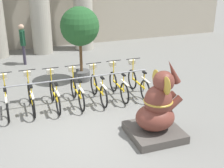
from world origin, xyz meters
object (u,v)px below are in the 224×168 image
object	(u,v)px
potted_tree	(80,29)
elephant_statue	(157,112)
bicycle_5	(118,85)
bicycle_1	(31,96)
person_pedestrian	(23,41)
bicycle_0	(6,100)
bicycle_3	(77,91)
bicycle_4	(98,88)
bicycle_6	(138,82)
bicycle_2	(54,94)

from	to	relation	value
potted_tree	elephant_statue	bearing A→B (deg)	-79.62
bicycle_5	elephant_statue	size ratio (longest dim) A/B	0.85
bicycle_1	person_pedestrian	world-z (taller)	person_pedestrian
bicycle_0	bicycle_3	world-z (taller)	same
bicycle_3	elephant_statue	xyz separation A→B (m)	(1.38, -2.43, 0.25)
bicycle_0	potted_tree	world-z (taller)	potted_tree
bicycle_4	elephant_statue	distance (m)	2.56
bicycle_6	bicycle_5	bearing A→B (deg)	178.34
bicycle_4	bicycle_6	world-z (taller)	same
bicycle_1	elephant_statue	bearing A→B (deg)	-42.64
bicycle_1	bicycle_3	distance (m)	1.33
bicycle_6	elephant_statue	world-z (taller)	elephant_statue
elephant_statue	person_pedestrian	size ratio (longest dim) A/B	1.19
bicycle_6	potted_tree	xyz separation A→B (m)	(-1.38, 1.77, 1.43)
bicycle_1	bicycle_5	bearing A→B (deg)	-0.33
bicycle_5	bicycle_2	bearing A→B (deg)	-178.92
bicycle_1	bicycle_4	distance (m)	1.99
bicycle_5	bicycle_0	bearing A→B (deg)	179.76
person_pedestrian	bicycle_3	bearing A→B (deg)	-75.46
bicycle_1	bicycle_2	size ratio (longest dim) A/B	1.00
bicycle_4	person_pedestrian	bearing A→B (deg)	112.43
bicycle_4	bicycle_5	xyz separation A→B (m)	(0.66, 0.03, 0.00)
elephant_statue	bicycle_1	bearing A→B (deg)	137.36
bicycle_5	potted_tree	distance (m)	2.37
bicycle_0	bicycle_5	world-z (taller)	same
bicycle_0	bicycle_6	size ratio (longest dim) A/B	1.00
bicycle_4	potted_tree	xyz separation A→B (m)	(-0.06, 1.78, 1.43)
bicycle_1	bicycle_5	xyz separation A→B (m)	(2.65, -0.02, 0.00)
bicycle_0	bicycle_2	world-z (taller)	same
bicycle_5	bicycle_6	world-z (taller)	same
bicycle_0	potted_tree	distance (m)	3.43
bicycle_2	bicycle_3	world-z (taller)	same
person_pedestrian	potted_tree	distance (m)	3.21
bicycle_1	potted_tree	world-z (taller)	potted_tree
bicycle_6	elephant_statue	xyz separation A→B (m)	(-0.61, -2.45, 0.25)
bicycle_4	bicycle_0	bearing A→B (deg)	179.09
bicycle_0	bicycle_1	size ratio (longest dim) A/B	1.00
bicycle_2	bicycle_4	distance (m)	1.33
person_pedestrian	bicycle_6	bearing A→B (deg)	-54.26
bicycle_5	elephant_statue	distance (m)	2.49
elephant_statue	bicycle_6	bearing A→B (deg)	76.06
bicycle_0	bicycle_4	size ratio (longest dim) A/B	1.00
potted_tree	bicycle_6	bearing A→B (deg)	-51.97
bicycle_0	bicycle_2	distance (m)	1.33
bicycle_3	bicycle_5	xyz separation A→B (m)	(1.33, 0.04, 0.00)
bicycle_4	potted_tree	distance (m)	2.28
bicycle_3	bicycle_4	distance (m)	0.66
bicycle_0	bicycle_6	distance (m)	3.98
bicycle_2	bicycle_4	bearing A→B (deg)	0.39
bicycle_3	potted_tree	bearing A→B (deg)	71.34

